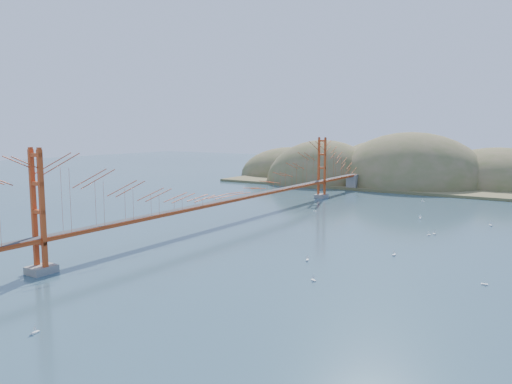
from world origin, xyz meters
The scene contains 14 objects.
ground centered at (0.00, 0.00, 0.00)m, with size 320.00×320.00×0.00m, color #2E4D5D.
bridge centered at (0.00, 0.18, 7.01)m, with size 2.20×94.40×12.00m.
far_headlands centered at (2.21, 68.52, 0.00)m, with size 84.00×58.00×25.00m.
sailboat_12 centered at (17.82, 35.56, 0.14)m, with size 0.51×0.43×0.58m.
sailboat_10 centered at (12.01, -38.57, 0.15)m, with size 0.51×0.60×0.69m.
sailboat_1 centered at (31.72, 17.39, 0.16)m, with size 0.70×0.70×0.74m.
sailboat_15 centered at (22.05, 17.69, 0.16)m, with size 0.55×0.64×0.73m.
sailboat_0 centered at (18.75, -12.59, 0.15)m, with size 0.61×0.62×0.70m.
sailboat_16 centered at (26.53, 7.42, 0.15)m, with size 0.65×0.65×0.68m.
sailboat_3 centered at (6.00, 14.96, 0.14)m, with size 0.54×0.54×0.58m.
sailboat_6 centered at (22.31, -18.38, 0.15)m, with size 0.60×0.60×0.65m.
sailboat_2 centered at (35.19, -11.40, 0.15)m, with size 0.56×0.46×0.65m.
sailboat_14 centered at (25.51, -5.74, 0.15)m, with size 0.52×0.62×0.71m.
sailboat_4 centered at (26.10, 6.38, 0.14)m, with size 0.57×0.57×0.60m.
Camera 1 is at (41.22, -56.95, 13.42)m, focal length 35.00 mm.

